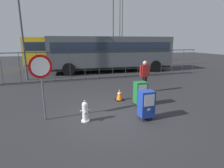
{
  "coord_description": "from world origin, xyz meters",
  "views": [
    {
      "loc": [
        -1.86,
        -5.6,
        2.64
      ],
      "look_at": [
        0.3,
        1.2,
        0.9
      ],
      "focal_mm": 28.3,
      "sensor_mm": 36.0,
      "label": 1
    }
  ],
  "objects_px": {
    "pedestrian": "(144,75)",
    "bus_near": "(111,52)",
    "street_light_far_right": "(20,18)",
    "stop_sign": "(41,74)",
    "street_light_near_right": "(120,22)",
    "newspaper_box_primary": "(140,93)",
    "traffic_cone": "(119,95)",
    "street_light_near_left": "(122,21)",
    "newspaper_box_secondary": "(146,104)",
    "fire_hydrant": "(85,112)",
    "bus_far": "(80,50)",
    "street_light_far_left": "(113,17)"
  },
  "relations": [
    {
      "from": "newspaper_box_secondary",
      "to": "street_light_far_right",
      "type": "distance_m",
      "value": 10.16
    },
    {
      "from": "traffic_cone",
      "to": "street_light_near_right",
      "type": "relative_size",
      "value": 0.06
    },
    {
      "from": "pedestrian",
      "to": "street_light_near_left",
      "type": "xyz_separation_m",
      "value": [
        3.54,
        12.68,
        3.95
      ]
    },
    {
      "from": "stop_sign",
      "to": "bus_near",
      "type": "bearing_deg",
      "value": 60.01
    },
    {
      "from": "traffic_cone",
      "to": "street_light_far_right",
      "type": "distance_m",
      "value": 8.52
    },
    {
      "from": "stop_sign",
      "to": "street_light_near_left",
      "type": "xyz_separation_m",
      "value": [
        8.32,
        14.65,
        3.29
      ]
    },
    {
      "from": "street_light_near_right",
      "to": "traffic_cone",
      "type": "bearing_deg",
      "value": -109.93
    },
    {
      "from": "bus_near",
      "to": "street_light_near_left",
      "type": "bearing_deg",
      "value": 64.94
    },
    {
      "from": "stop_sign",
      "to": "street_light_near_right",
      "type": "bearing_deg",
      "value": 61.42
    },
    {
      "from": "fire_hydrant",
      "to": "traffic_cone",
      "type": "relative_size",
      "value": 1.41
    },
    {
      "from": "street_light_far_right",
      "to": "traffic_cone",
      "type": "bearing_deg",
      "value": -52.43
    },
    {
      "from": "fire_hydrant",
      "to": "street_light_near_right",
      "type": "xyz_separation_m",
      "value": [
        6.8,
        15.39,
        4.48
      ]
    },
    {
      "from": "street_light_near_left",
      "to": "newspaper_box_secondary",
      "type": "bearing_deg",
      "value": -107.79
    },
    {
      "from": "traffic_cone",
      "to": "street_light_far_right",
      "type": "relative_size",
      "value": 0.08
    },
    {
      "from": "newspaper_box_primary",
      "to": "pedestrian",
      "type": "xyz_separation_m",
      "value": [
        1.07,
        1.7,
        0.38
      ]
    },
    {
      "from": "bus_far",
      "to": "street_light_far_right",
      "type": "height_order",
      "value": "street_light_far_right"
    },
    {
      "from": "newspaper_box_primary",
      "to": "bus_near",
      "type": "xyz_separation_m",
      "value": [
        1.42,
        8.64,
        1.14
      ]
    },
    {
      "from": "newspaper_box_primary",
      "to": "traffic_cone",
      "type": "bearing_deg",
      "value": 121.88
    },
    {
      "from": "newspaper_box_primary",
      "to": "street_light_near_right",
      "type": "distance_m",
      "value": 15.81
    },
    {
      "from": "fire_hydrant",
      "to": "pedestrian",
      "type": "bearing_deg",
      "value": 35.58
    },
    {
      "from": "street_light_far_left",
      "to": "bus_far",
      "type": "bearing_deg",
      "value": 139.66
    },
    {
      "from": "newspaper_box_primary",
      "to": "street_light_near_right",
      "type": "relative_size",
      "value": 0.12
    },
    {
      "from": "stop_sign",
      "to": "traffic_cone",
      "type": "xyz_separation_m",
      "value": [
        3.14,
        1.2,
        -1.34
      ]
    },
    {
      "from": "newspaper_box_primary",
      "to": "bus_far",
      "type": "distance_m",
      "value": 12.52
    },
    {
      "from": "pedestrian",
      "to": "street_light_far_right",
      "type": "bearing_deg",
      "value": 140.05
    },
    {
      "from": "street_light_near_left",
      "to": "pedestrian",
      "type": "bearing_deg",
      "value": -105.58
    },
    {
      "from": "fire_hydrant",
      "to": "stop_sign",
      "type": "xyz_separation_m",
      "value": [
        -1.29,
        0.53,
        1.25
      ]
    },
    {
      "from": "street_light_far_right",
      "to": "bus_near",
      "type": "bearing_deg",
      "value": 14.03
    },
    {
      "from": "pedestrian",
      "to": "bus_near",
      "type": "xyz_separation_m",
      "value": [
        0.35,
        6.94,
        0.76
      ]
    },
    {
      "from": "newspaper_box_secondary",
      "to": "stop_sign",
      "type": "distance_m",
      "value": 3.6
    },
    {
      "from": "bus_near",
      "to": "street_light_near_right",
      "type": "height_order",
      "value": "street_light_near_right"
    },
    {
      "from": "traffic_cone",
      "to": "bus_far",
      "type": "height_order",
      "value": "bus_far"
    },
    {
      "from": "newspaper_box_primary",
      "to": "bus_near",
      "type": "height_order",
      "value": "bus_near"
    },
    {
      "from": "newspaper_box_secondary",
      "to": "street_light_far_right",
      "type": "relative_size",
      "value": 0.15
    },
    {
      "from": "bus_near",
      "to": "bus_far",
      "type": "xyz_separation_m",
      "value": [
        -2.23,
        3.81,
        0.0
      ]
    },
    {
      "from": "bus_near",
      "to": "street_light_near_right",
      "type": "xyz_separation_m",
      "value": [
        2.95,
        5.95,
        3.12
      ]
    },
    {
      "from": "newspaper_box_secondary",
      "to": "bus_far",
      "type": "height_order",
      "value": "bus_far"
    },
    {
      "from": "bus_near",
      "to": "street_light_near_left",
      "type": "height_order",
      "value": "street_light_near_left"
    },
    {
      "from": "newspaper_box_secondary",
      "to": "street_light_near_left",
      "type": "bearing_deg",
      "value": 72.21
    },
    {
      "from": "bus_far",
      "to": "street_light_far_right",
      "type": "bearing_deg",
      "value": -125.9
    },
    {
      "from": "newspaper_box_primary",
      "to": "street_light_near_left",
      "type": "relative_size",
      "value": 0.12
    },
    {
      "from": "newspaper_box_secondary",
      "to": "street_light_far_right",
      "type": "height_order",
      "value": "street_light_far_right"
    },
    {
      "from": "bus_far",
      "to": "street_light_near_right",
      "type": "xyz_separation_m",
      "value": [
        5.18,
        2.14,
        3.12
      ]
    },
    {
      "from": "newspaper_box_secondary",
      "to": "bus_near",
      "type": "height_order",
      "value": "bus_near"
    },
    {
      "from": "traffic_cone",
      "to": "street_light_far_left",
      "type": "bearing_deg",
      "value": 73.88
    },
    {
      "from": "fire_hydrant",
      "to": "bus_far",
      "type": "xyz_separation_m",
      "value": [
        1.62,
        13.25,
        1.36
      ]
    },
    {
      "from": "newspaper_box_secondary",
      "to": "street_light_near_right",
      "type": "height_order",
      "value": "street_light_near_right"
    },
    {
      "from": "street_light_near_right",
      "to": "street_light_far_right",
      "type": "bearing_deg",
      "value": -141.6
    },
    {
      "from": "street_light_far_left",
      "to": "stop_sign",
      "type": "bearing_deg",
      "value": -119.28
    },
    {
      "from": "pedestrian",
      "to": "traffic_cone",
      "type": "distance_m",
      "value": 1.94
    }
  ]
}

